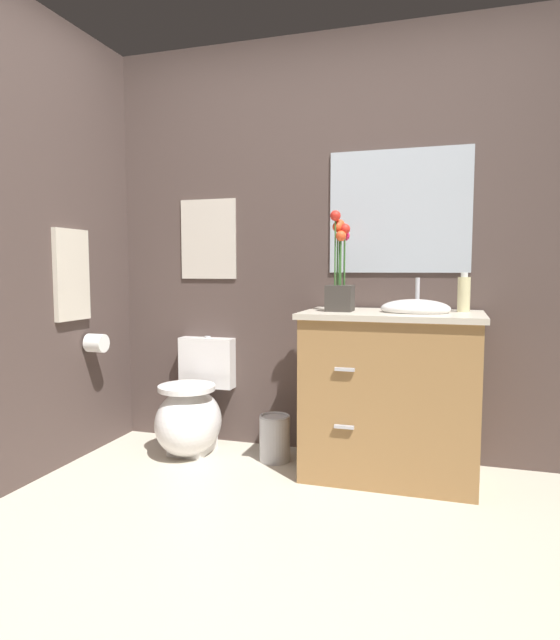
% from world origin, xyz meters
% --- Properties ---
extents(ground_plane, '(9.41, 9.41, 0.00)m').
position_xyz_m(ground_plane, '(0.00, 0.00, 0.00)').
color(ground_plane, beige).
extents(wall_back, '(4.39, 0.05, 2.50)m').
position_xyz_m(wall_back, '(0.20, 1.53, 1.25)').
color(wall_back, '#4C3D38').
rests_on(wall_back, ground_plane).
extents(wall_left, '(0.05, 4.21, 2.50)m').
position_xyz_m(wall_left, '(-1.44, 0.45, 1.25)').
color(wall_left, '#4C3D38').
rests_on(wall_left, ground_plane).
extents(toilet, '(0.38, 0.59, 0.69)m').
position_xyz_m(toilet, '(-0.82, 1.23, 0.24)').
color(toilet, white).
rests_on(toilet, ground_plane).
extents(vanity_cabinet, '(0.94, 0.56, 1.07)m').
position_xyz_m(vanity_cabinet, '(0.38, 1.20, 0.46)').
color(vanity_cabinet, '#9E7242').
rests_on(vanity_cabinet, ground_plane).
extents(flower_vase, '(0.14, 0.14, 0.54)m').
position_xyz_m(flower_vase, '(0.10, 1.18, 1.07)').
color(flower_vase, '#38332D').
rests_on(flower_vase, vanity_cabinet).
extents(soap_bottle, '(0.07, 0.07, 0.21)m').
position_xyz_m(soap_bottle, '(0.74, 1.32, 0.99)').
color(soap_bottle, beige).
rests_on(soap_bottle, vanity_cabinet).
extents(trash_bin, '(0.18, 0.18, 0.27)m').
position_xyz_m(trash_bin, '(-0.29, 1.24, 0.14)').
color(trash_bin, '#B7B7BC').
rests_on(trash_bin, ground_plane).
extents(wall_poster, '(0.38, 0.01, 0.50)m').
position_xyz_m(wall_poster, '(-0.82, 1.50, 1.31)').
color(wall_poster, beige).
extents(wall_mirror, '(0.80, 0.01, 0.70)m').
position_xyz_m(wall_mirror, '(0.38, 1.50, 1.45)').
color(wall_mirror, '#B2BCC6').
extents(hanging_towel, '(0.03, 0.28, 0.52)m').
position_xyz_m(hanging_towel, '(-1.40, 0.90, 1.09)').
color(hanging_towel, beige).
extents(toilet_paper_roll, '(0.11, 0.11, 0.11)m').
position_xyz_m(toilet_paper_roll, '(-1.34, 1.03, 0.68)').
color(toilet_paper_roll, white).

